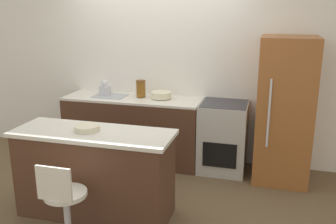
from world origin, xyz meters
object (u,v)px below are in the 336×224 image
object	(u,v)px
oven_range	(223,137)
refrigerator	(284,110)
stool_chair	(65,207)
kettle	(105,89)
mixing_bowl	(161,95)

from	to	relation	value
oven_range	refrigerator	bearing A→B (deg)	-3.99
stool_chair	kettle	bearing A→B (deg)	104.72
stool_chair	refrigerator	bearing A→B (deg)	46.99
kettle	refrigerator	bearing A→B (deg)	-2.42
stool_chair	mixing_bowl	world-z (taller)	mixing_bowl
stool_chair	mixing_bowl	distance (m)	2.20
stool_chair	oven_range	bearing A→B (deg)	61.13
kettle	mixing_bowl	distance (m)	0.83
stool_chair	mixing_bowl	xyz separation A→B (m)	(0.27, 2.11, 0.57)
stool_chair	kettle	xyz separation A→B (m)	(-0.55, 2.11, 0.61)
refrigerator	stool_chair	size ratio (longest dim) A/B	2.14
oven_range	mixing_bowl	world-z (taller)	mixing_bowl
oven_range	kettle	xyz separation A→B (m)	(-1.69, 0.05, 0.54)
kettle	mixing_bowl	world-z (taller)	kettle
oven_range	kettle	distance (m)	1.77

